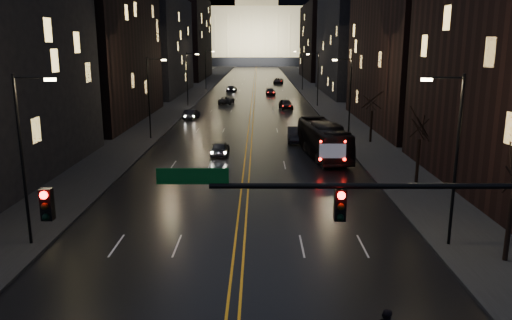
{
  "coord_description": "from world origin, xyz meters",
  "views": [
    {
      "loc": [
        0.99,
        -14.56,
        10.41
      ],
      "look_at": [
        0.86,
        12.92,
        3.99
      ],
      "focal_mm": 35.0,
      "sensor_mm": 36.0,
      "label": 1
    }
  ],
  "objects_px": {
    "receding_car_a": "(296,134)",
    "traffic_signal": "(418,220)",
    "bus": "(323,140)",
    "oncoming_car_b": "(191,114)",
    "oncoming_car_a": "(220,148)"
  },
  "relations": [
    {
      "from": "receding_car_a",
      "to": "traffic_signal",
      "type": "bearing_deg",
      "value": -86.59
    },
    {
      "from": "traffic_signal",
      "to": "bus",
      "type": "height_order",
      "value": "traffic_signal"
    },
    {
      "from": "oncoming_car_b",
      "to": "receding_car_a",
      "type": "bearing_deg",
      "value": 136.5
    },
    {
      "from": "receding_car_a",
      "to": "oncoming_car_b",
      "type": "bearing_deg",
      "value": 130.97
    },
    {
      "from": "bus",
      "to": "receding_car_a",
      "type": "relative_size",
      "value": 2.34
    },
    {
      "from": "bus",
      "to": "oncoming_car_b",
      "type": "relative_size",
      "value": 2.73
    },
    {
      "from": "oncoming_car_a",
      "to": "oncoming_car_b",
      "type": "xyz_separation_m",
      "value": [
        -5.83,
        23.47,
        0.01
      ]
    },
    {
      "from": "oncoming_car_b",
      "to": "receding_car_a",
      "type": "relative_size",
      "value": 0.85
    },
    {
      "from": "oncoming_car_b",
      "to": "oncoming_car_a",
      "type": "bearing_deg",
      "value": 111.6
    },
    {
      "from": "oncoming_car_b",
      "to": "bus",
      "type": "bearing_deg",
      "value": 130.79
    },
    {
      "from": "bus",
      "to": "receding_car_a",
      "type": "bearing_deg",
      "value": 99.82
    },
    {
      "from": "traffic_signal",
      "to": "bus",
      "type": "bearing_deg",
      "value": 87.81
    },
    {
      "from": "bus",
      "to": "receding_car_a",
      "type": "xyz_separation_m",
      "value": [
        -2.08,
        7.11,
        -0.8
      ]
    },
    {
      "from": "traffic_signal",
      "to": "receding_car_a",
      "type": "distance_m",
      "value": 38.96
    },
    {
      "from": "bus",
      "to": "traffic_signal",
      "type": "bearing_deg",
      "value": -98.68
    }
  ]
}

